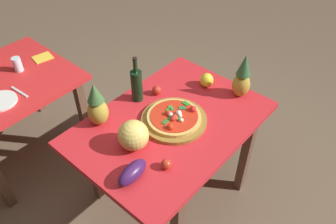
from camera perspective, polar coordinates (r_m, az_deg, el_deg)
ground_plane at (r=2.68m, az=0.36°, el=-13.06°), size 10.00×10.00×0.00m
display_table at (r=2.18m, az=0.43°, el=-3.36°), size 1.22×0.86×0.74m
background_table at (r=2.78m, az=-25.76°, el=2.92°), size 0.97×0.85×0.74m
pizza_board at (r=2.11m, az=1.02°, el=-1.35°), size 0.41×0.41×0.02m
pizza at (r=2.09m, az=1.10°, el=-0.83°), size 0.34×0.34×0.06m
wine_bottle at (r=2.22m, az=-5.31°, el=4.62°), size 0.08×0.08×0.33m
pineapple_left at (r=2.07m, az=-11.90°, el=0.95°), size 0.13×0.13×0.30m
pineapple_right at (r=2.28m, az=12.44°, el=5.63°), size 0.12×0.12×0.32m
melon at (r=1.92m, az=-5.87°, el=-3.95°), size 0.18×0.18×0.18m
bell_pepper at (r=2.39m, az=6.55°, el=5.35°), size 0.09×0.09×0.10m
eggplant at (r=1.81m, az=-6.03°, el=-10.10°), size 0.21×0.11×0.09m
tomato_by_bottle at (r=1.85m, az=-0.30°, el=-8.82°), size 0.06×0.06×0.06m
tomato_at_corner at (r=2.31m, az=-1.90°, el=3.70°), size 0.06×0.06×0.06m
drinking_glass_water at (r=2.75m, az=-24.08°, el=7.36°), size 0.06×0.06×0.11m
dinner_plate at (r=2.52m, az=-26.46°, el=1.64°), size 0.22×0.22×0.02m
knife_utensil at (r=2.56m, az=-23.80°, el=3.14°), size 0.03×0.18×0.01m
napkin_folded at (r=2.86m, az=-20.40°, el=8.61°), size 0.16×0.14×0.01m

